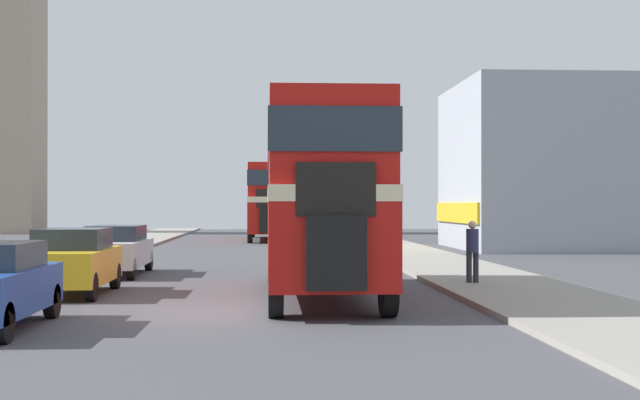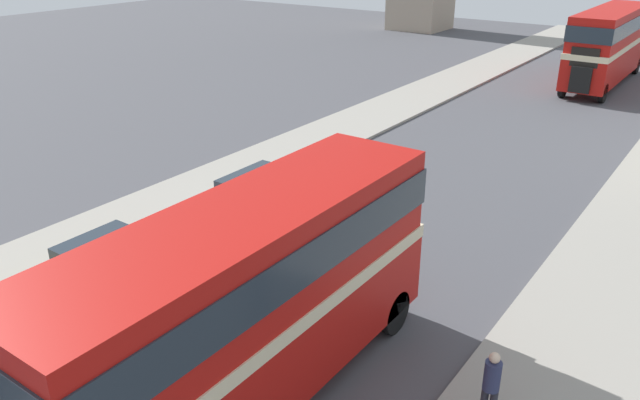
% 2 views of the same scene
% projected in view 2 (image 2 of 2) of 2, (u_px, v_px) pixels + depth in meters
% --- Properties ---
extents(double_decker_bus, '(2.41, 9.60, 4.28)m').
position_uv_depth(double_decker_bus, '(250.00, 295.00, 11.55)').
color(double_decker_bus, '#B2140F').
rests_on(double_decker_bus, ground_plane).
extents(bus_distant, '(2.44, 11.12, 4.46)m').
position_uv_depth(bus_distant, '(609.00, 40.00, 37.04)').
color(bus_distant, '#B2140F').
rests_on(bus_distant, ground_plane).
extents(car_parked_mid, '(1.70, 3.95, 1.55)m').
position_uv_depth(car_parked_mid, '(102.00, 269.00, 15.88)').
color(car_parked_mid, gold).
rests_on(car_parked_mid, ground_plane).
extents(car_parked_far, '(1.68, 4.59, 1.49)m').
position_uv_depth(car_parked_far, '(254.00, 196.00, 20.26)').
color(car_parked_far, silver).
rests_on(car_parked_far, ground_plane).
extents(pedestrian_walking, '(0.32, 0.32, 1.58)m').
position_uv_depth(pedestrian_walking, '(491.00, 383.00, 11.58)').
color(pedestrian_walking, '#282833').
rests_on(pedestrian_walking, sidewalk_right).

